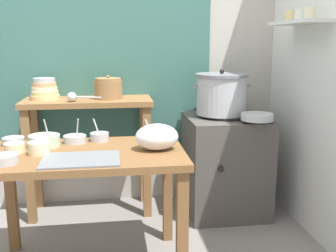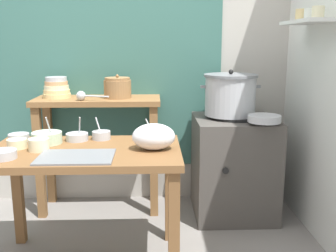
{
  "view_description": "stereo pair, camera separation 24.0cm",
  "coord_description": "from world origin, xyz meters",
  "px_view_note": "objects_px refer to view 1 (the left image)",
  "views": [
    {
      "loc": [
        0.01,
        -2.17,
        1.33
      ],
      "look_at": [
        0.33,
        0.16,
        0.82
      ],
      "focal_mm": 42.18,
      "sensor_mm": 36.0,
      "label": 1
    },
    {
      "loc": [
        0.25,
        -2.19,
        1.33
      ],
      "look_at": [
        0.33,
        0.16,
        0.82
      ],
      "focal_mm": 42.18,
      "sensor_mm": 36.0,
      "label": 2
    }
  ],
  "objects_px": {
    "stove_block": "(225,164)",
    "prep_bowl_6": "(39,148)",
    "steamer_pot": "(221,94)",
    "prep_bowl_3": "(151,135)",
    "prep_bowl_7": "(75,139)",
    "clay_pot": "(108,89)",
    "wide_pan": "(257,117)",
    "prep_bowl_4": "(14,147)",
    "prep_bowl_0": "(44,140)",
    "bowl_stack_enamel": "(45,90)",
    "prep_bowl_5": "(99,136)",
    "plastic_bag": "(157,137)",
    "back_shelf_table": "(89,128)",
    "prep_bowl_1": "(13,141)",
    "ladle": "(73,97)",
    "prep_table": "(87,170)",
    "prep_bowl_2": "(4,159)",
    "serving_tray": "(81,160)"
  },
  "relations": [
    {
      "from": "steamer_pot",
      "to": "prep_bowl_0",
      "type": "height_order",
      "value": "steamer_pot"
    },
    {
      "from": "bowl_stack_enamel",
      "to": "serving_tray",
      "type": "height_order",
      "value": "bowl_stack_enamel"
    },
    {
      "from": "prep_bowl_4",
      "to": "prep_bowl_6",
      "type": "height_order",
      "value": "prep_bowl_6"
    },
    {
      "from": "prep_bowl_5",
      "to": "wide_pan",
      "type": "bearing_deg",
      "value": 10.84
    },
    {
      "from": "ladle",
      "to": "prep_bowl_0",
      "type": "bearing_deg",
      "value": -102.49
    },
    {
      "from": "prep_bowl_6",
      "to": "prep_bowl_7",
      "type": "distance_m",
      "value": 0.29
    },
    {
      "from": "plastic_bag",
      "to": "prep_bowl_6",
      "type": "xyz_separation_m",
      "value": [
        -0.65,
        -0.0,
        -0.04
      ]
    },
    {
      "from": "clay_pot",
      "to": "prep_bowl_7",
      "type": "height_order",
      "value": "clay_pot"
    },
    {
      "from": "prep_bowl_0",
      "to": "prep_bowl_4",
      "type": "xyz_separation_m",
      "value": [
        -0.14,
        -0.1,
        -0.01
      ]
    },
    {
      "from": "stove_block",
      "to": "bowl_stack_enamel",
      "type": "relative_size",
      "value": 3.69
    },
    {
      "from": "prep_bowl_7",
      "to": "wide_pan",
      "type": "bearing_deg",
      "value": 10.66
    },
    {
      "from": "prep_bowl_3",
      "to": "prep_bowl_0",
      "type": "bearing_deg",
      "value": -175.06
    },
    {
      "from": "clay_pot",
      "to": "prep_bowl_2",
      "type": "bearing_deg",
      "value": -117.71
    },
    {
      "from": "prep_bowl_0",
      "to": "prep_bowl_6",
      "type": "distance_m",
      "value": 0.16
    },
    {
      "from": "stove_block",
      "to": "prep_bowl_4",
      "type": "bearing_deg",
      "value": -155.1
    },
    {
      "from": "back_shelf_table",
      "to": "wide_pan",
      "type": "xyz_separation_m",
      "value": [
        1.19,
        -0.38,
        0.12
      ]
    },
    {
      "from": "steamer_pot",
      "to": "plastic_bag",
      "type": "xyz_separation_m",
      "value": [
        -0.58,
        -0.73,
        -0.14
      ]
    },
    {
      "from": "plastic_bag",
      "to": "prep_bowl_4",
      "type": "relative_size",
      "value": 2.21
    },
    {
      "from": "steamer_pot",
      "to": "prep_bowl_2",
      "type": "bearing_deg",
      "value": -147.23
    },
    {
      "from": "steamer_pot",
      "to": "prep_bowl_3",
      "type": "bearing_deg",
      "value": -138.77
    },
    {
      "from": "serving_tray",
      "to": "clay_pot",
      "type": "bearing_deg",
      "value": 81.87
    },
    {
      "from": "bowl_stack_enamel",
      "to": "prep_bowl_6",
      "type": "xyz_separation_m",
      "value": [
        0.09,
        -0.87,
        -0.21
      ]
    },
    {
      "from": "prep_bowl_6",
      "to": "wide_pan",
      "type": "bearing_deg",
      "value": 18.08
    },
    {
      "from": "prep_bowl_0",
      "to": "prep_bowl_1",
      "type": "xyz_separation_m",
      "value": [
        -0.19,
        0.06,
        -0.01
      ]
    },
    {
      "from": "steamer_pot",
      "to": "prep_bowl_7",
      "type": "height_order",
      "value": "steamer_pot"
    },
    {
      "from": "bowl_stack_enamel",
      "to": "prep_bowl_5",
      "type": "relative_size",
      "value": 1.5
    },
    {
      "from": "back_shelf_table",
      "to": "prep_bowl_6",
      "type": "distance_m",
      "value": 0.87
    },
    {
      "from": "ladle",
      "to": "back_shelf_table",
      "type": "bearing_deg",
      "value": 52.51
    },
    {
      "from": "serving_tray",
      "to": "prep_bowl_0",
      "type": "relative_size",
      "value": 2.22
    },
    {
      "from": "prep_bowl_1",
      "to": "prep_table",
      "type": "bearing_deg",
      "value": -25.07
    },
    {
      "from": "ladle",
      "to": "prep_bowl_0",
      "type": "relative_size",
      "value": 1.37
    },
    {
      "from": "plastic_bag",
      "to": "prep_bowl_4",
      "type": "bearing_deg",
      "value": 175.98
    },
    {
      "from": "back_shelf_table",
      "to": "steamer_pot",
      "type": "distance_m",
      "value": 1.04
    },
    {
      "from": "wide_pan",
      "to": "prep_bowl_2",
      "type": "relative_size",
      "value": 1.64
    },
    {
      "from": "clay_pot",
      "to": "prep_bowl_5",
      "type": "xyz_separation_m",
      "value": [
        -0.06,
        -0.59,
        -0.23
      ]
    },
    {
      "from": "prep_bowl_1",
      "to": "prep_bowl_3",
      "type": "xyz_separation_m",
      "value": [
        0.83,
        -0.01,
        0.01
      ]
    },
    {
      "from": "prep_table",
      "to": "prep_bowl_0",
      "type": "xyz_separation_m",
      "value": [
        -0.25,
        0.14,
        0.15
      ]
    },
    {
      "from": "steamer_pot",
      "to": "ladle",
      "type": "relative_size",
      "value": 1.81
    },
    {
      "from": "stove_block",
      "to": "prep_bowl_1",
      "type": "height_order",
      "value": "stove_block"
    },
    {
      "from": "stove_block",
      "to": "prep_bowl_6",
      "type": "relative_size",
      "value": 6.72
    },
    {
      "from": "serving_tray",
      "to": "ladle",
      "type": "bearing_deg",
      "value": 97.15
    },
    {
      "from": "stove_block",
      "to": "plastic_bag",
      "type": "bearing_deg",
      "value": -130.99
    },
    {
      "from": "clay_pot",
      "to": "wide_pan",
      "type": "bearing_deg",
      "value": -19.95
    },
    {
      "from": "clay_pot",
      "to": "prep_bowl_2",
      "type": "relative_size",
      "value": 1.49
    },
    {
      "from": "prep_bowl_2",
      "to": "prep_bowl_7",
      "type": "distance_m",
      "value": 0.49
    },
    {
      "from": "prep_bowl_0",
      "to": "prep_bowl_7",
      "type": "bearing_deg",
      "value": 21.79
    },
    {
      "from": "steamer_pot",
      "to": "prep_bowl_6",
      "type": "bearing_deg",
      "value": -149.26
    },
    {
      "from": "clay_pot",
      "to": "prep_bowl_6",
      "type": "relative_size",
      "value": 1.79
    },
    {
      "from": "prep_bowl_4",
      "to": "prep_bowl_7",
      "type": "distance_m",
      "value": 0.36
    },
    {
      "from": "bowl_stack_enamel",
      "to": "prep_bowl_1",
      "type": "distance_m",
      "value": 0.69
    }
  ]
}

